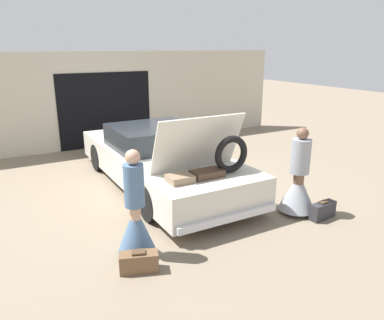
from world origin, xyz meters
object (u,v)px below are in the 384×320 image
Objects in this scene: suitcase_beside_left_person at (139,262)px; suitcase_beside_right_person at (323,210)px; person_right at (298,184)px; person_left at (136,219)px; car at (159,159)px.

suitcase_beside_left_person is 3.44m from suitcase_beside_right_person.
person_right is 3.24m from suitcase_beside_left_person.
suitcase_beside_right_person is at bearing 89.51° from person_left.
person_right is (1.53, -2.62, -0.01)m from car.
person_left is 3.07m from person_right.
suitcase_beside_left_person is (-3.20, -0.33, -0.43)m from person_right.
suitcase_beside_right_person reaches higher than suitcase_beside_left_person.
car is 3.42m from suitcase_beside_left_person.
person_left reaches higher than suitcase_beside_left_person.
car reaches higher than person_left.
suitcase_beside_left_person is at bearing -9.87° from person_left.
person_right is at bearing 5.95° from suitcase_beside_left_person.
person_right is (3.07, -0.08, -0.01)m from person_left.
suitcase_beside_right_person is (1.77, -3.02, -0.43)m from car.
car reaches higher than suitcase_beside_right_person.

